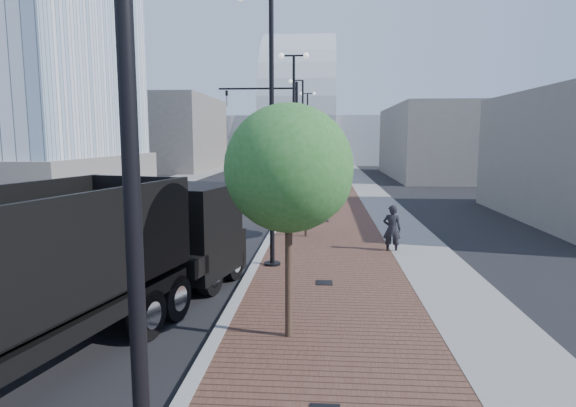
# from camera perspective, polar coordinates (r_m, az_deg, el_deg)

# --- Properties ---
(sidewalk) EXTENTS (7.00, 140.00, 0.12)m
(sidewalk) POSITION_cam_1_polar(r_m,az_deg,el_deg) (46.47, 5.60, 2.28)
(sidewalk) COLOR #4C2D23
(sidewalk) RESTS_ON ground
(concrete_strip) EXTENTS (2.40, 140.00, 0.13)m
(concrete_strip) POSITION_cam_1_polar(r_m,az_deg,el_deg) (46.61, 8.93, 2.25)
(concrete_strip) COLOR slate
(concrete_strip) RESTS_ON ground
(curb) EXTENTS (0.30, 140.00, 0.14)m
(curb) POSITION_cam_1_polar(r_m,az_deg,el_deg) (46.51, 1.29, 2.33)
(curb) COLOR gray
(curb) RESTS_ON ground
(west_sidewalk) EXTENTS (4.00, 140.00, 0.12)m
(west_sidewalk) POSITION_cam_1_polar(r_m,az_deg,el_deg) (48.92, -14.12, 2.36)
(west_sidewalk) COLOR slate
(west_sidewalk) RESTS_ON ground
(dump_truck) EXTENTS (5.52, 13.74, 3.56)m
(dump_truck) POSITION_cam_1_polar(r_m,az_deg,el_deg) (12.24, -19.51, -6.89)
(dump_truck) COLOR black
(dump_truck) RESTS_ON ground
(white_sedan) EXTENTS (3.21, 4.93, 1.54)m
(white_sedan) POSITION_cam_1_polar(r_m,az_deg,el_deg) (26.15, -9.95, -0.53)
(white_sedan) COLOR silver
(white_sedan) RESTS_ON ground
(dark_car_mid) EXTENTS (2.20, 4.33, 1.17)m
(dark_car_mid) POSITION_cam_1_polar(r_m,az_deg,el_deg) (45.02, -6.03, 2.77)
(dark_car_mid) COLOR black
(dark_car_mid) RESTS_ON ground
(dark_car_far) EXTENTS (2.52, 4.76, 1.32)m
(dark_car_far) POSITION_cam_1_polar(r_m,az_deg,el_deg) (59.80, -1.31, 4.12)
(dark_car_far) COLOR black
(dark_car_far) RESTS_ON ground
(pedestrian) EXTENTS (0.76, 0.57, 1.92)m
(pedestrian) POSITION_cam_1_polar(r_m,az_deg,el_deg) (19.26, 12.18, -2.98)
(pedestrian) COLOR black
(pedestrian) RESTS_ON ground
(streetlight_0) EXTENTS (1.72, 0.56, 9.28)m
(streetlight_0) POSITION_cam_1_polar(r_m,az_deg,el_deg) (4.59, -18.38, 11.30)
(streetlight_0) COLOR black
(streetlight_0) RESTS_ON ground
(streetlight_1) EXTENTS (1.44, 0.56, 9.21)m
(streetlight_1) POSITION_cam_1_polar(r_m,az_deg,el_deg) (16.35, -2.32, 7.22)
(streetlight_1) COLOR black
(streetlight_1) RESTS_ON ground
(streetlight_2) EXTENTS (1.72, 0.56, 9.28)m
(streetlight_2) POSITION_cam_1_polar(r_m,az_deg,el_deg) (28.30, 0.68, 8.44)
(streetlight_2) COLOR black
(streetlight_2) RESTS_ON ground
(streetlight_3) EXTENTS (1.44, 0.56, 9.21)m
(streetlight_3) POSITION_cam_1_polar(r_m,az_deg,el_deg) (40.28, 1.57, 7.57)
(streetlight_3) COLOR black
(streetlight_3) RESTS_ON ground
(streetlight_4) EXTENTS (1.72, 0.56, 9.28)m
(streetlight_4) POSITION_cam_1_polar(r_m,az_deg,el_deg) (52.27, 2.30, 8.15)
(streetlight_4) COLOR black
(streetlight_4) RESTS_ON ground
(traffic_mast) EXTENTS (5.09, 0.20, 8.00)m
(traffic_mast) POSITION_cam_1_polar(r_m,az_deg,el_deg) (31.36, -0.64, 8.68)
(traffic_mast) COLOR black
(traffic_mast) RESTS_ON ground
(tree_0) EXTENTS (2.76, 2.76, 5.24)m
(tree_0) POSITION_cam_1_polar(r_m,az_deg,el_deg) (10.31, 0.35, 4.13)
(tree_0) COLOR #382619
(tree_0) RESTS_ON ground
(tree_1) EXTENTS (2.65, 2.65, 4.60)m
(tree_1) POSITION_cam_1_polar(r_m,az_deg,el_deg) (21.31, 2.33, 4.47)
(tree_1) COLOR #382619
(tree_1) RESTS_ON ground
(tree_2) EXTENTS (2.48, 2.45, 4.87)m
(tree_2) POSITION_cam_1_polar(r_m,az_deg,el_deg) (33.28, 3.01, 6.30)
(tree_2) COLOR #382619
(tree_2) RESTS_ON ground
(tree_3) EXTENTS (2.67, 2.67, 5.25)m
(tree_3) POSITION_cam_1_polar(r_m,az_deg,el_deg) (45.27, 3.34, 7.02)
(tree_3) COLOR #382619
(tree_3) RESTS_ON ground
(tower_podium) EXTENTS (19.00, 19.00, 3.00)m
(tower_podium) POSITION_cam_1_polar(r_m,az_deg,el_deg) (46.53, -30.35, 3.04)
(tower_podium) COLOR slate
(tower_podium) RESTS_ON ground
(convention_center) EXTENTS (50.00, 30.00, 50.00)m
(convention_center) POSITION_cam_1_polar(r_m,az_deg,el_deg) (91.36, 1.48, 8.75)
(convention_center) COLOR #ABB0B6
(convention_center) RESTS_ON ground
(commercial_block_nw) EXTENTS (14.00, 20.00, 10.00)m
(commercial_block_nw) POSITION_cam_1_polar(r_m,az_deg,el_deg) (69.91, -14.59, 7.97)
(commercial_block_nw) COLOR #615C57
(commercial_block_nw) RESTS_ON ground
(commercial_block_ne) EXTENTS (12.00, 22.00, 8.00)m
(commercial_block_ne) POSITION_cam_1_polar(r_m,az_deg,el_deg) (57.88, 17.97, 6.93)
(commercial_block_ne) COLOR slate
(commercial_block_ne) RESTS_ON ground
(utility_cover_1) EXTENTS (0.50, 0.50, 0.02)m
(utility_cover_1) POSITION_cam_1_polar(r_m,az_deg,el_deg) (14.90, 4.31, -9.30)
(utility_cover_1) COLOR black
(utility_cover_1) RESTS_ON sidewalk
(utility_cover_2) EXTENTS (0.50, 0.50, 0.02)m
(utility_cover_2) POSITION_cam_1_polar(r_m,az_deg,el_deg) (25.62, 4.27, -2.05)
(utility_cover_2) COLOR black
(utility_cover_2) RESTS_ON sidewalk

